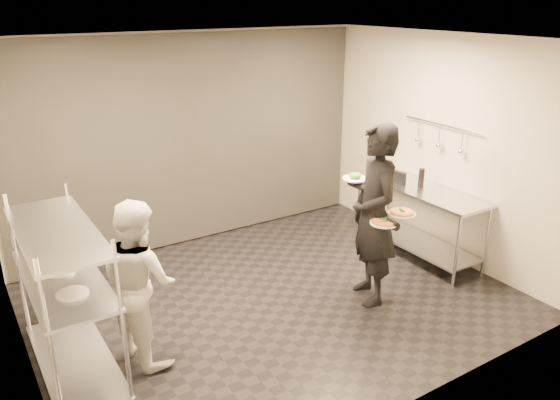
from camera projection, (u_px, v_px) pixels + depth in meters
room_shell at (222, 155)px, 6.54m from camera, size 5.00×4.00×2.80m
pass_rack at (65, 292)px, 4.75m from camera, size 0.60×1.60×1.50m
prep_counter at (419, 210)px, 6.98m from camera, size 0.60×1.80×0.92m
utensil_rail at (440, 137)px, 6.78m from camera, size 0.07×1.20×0.31m
waiter at (374, 215)px, 5.81m from camera, size 0.70×0.85×1.99m
chef at (139, 281)px, 4.91m from camera, size 0.75×0.87×1.56m
pizza_plate_near at (384, 222)px, 5.58m from camera, size 0.29×0.29×0.05m
pizza_plate_far at (402, 212)px, 5.65m from camera, size 0.29×0.29×0.05m
salad_plate at (355, 177)px, 5.88m from camera, size 0.28×0.28×0.07m
pos_monitor at (398, 177)px, 7.01m from camera, size 0.06×0.23×0.16m
bottle_green at (372, 164)px, 7.40m from camera, size 0.08×0.08×0.27m
bottle_clear at (379, 164)px, 7.48m from camera, size 0.06×0.06×0.21m
bottle_dark at (421, 178)px, 6.85m from camera, size 0.07×0.07×0.25m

